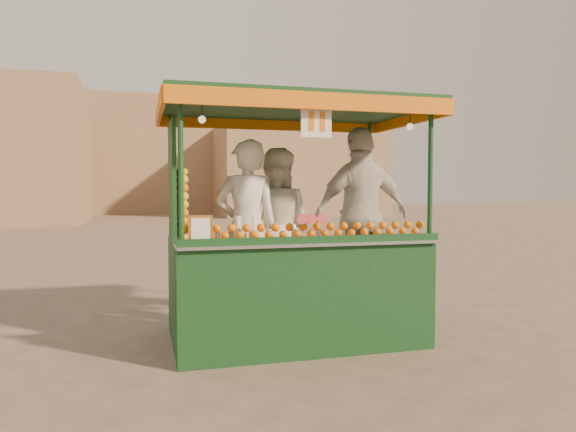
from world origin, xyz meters
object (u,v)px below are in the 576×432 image
object	(u,v)px
vendor_left	(247,228)
vendor_right	(362,215)
juice_cart	(289,264)
vendor_middle	(275,227)

from	to	relation	value
vendor_left	vendor_right	size ratio (longest dim) A/B	0.90
juice_cart	vendor_middle	xyz separation A→B (m)	(-0.03, 0.44, 0.34)
juice_cart	vendor_left	size ratio (longest dim) A/B	1.52
vendor_middle	vendor_right	xyz separation A→B (m)	(0.96, -0.08, 0.12)
vendor_left	vendor_right	xyz separation A→B (m)	(1.34, 0.29, 0.10)
juice_cart	vendor_right	size ratio (longest dim) A/B	1.37
vendor_middle	vendor_right	size ratio (longest dim) A/B	0.87
vendor_left	vendor_right	world-z (taller)	vendor_right
vendor_left	vendor_middle	world-z (taller)	vendor_left
juice_cart	vendor_middle	world-z (taller)	juice_cart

